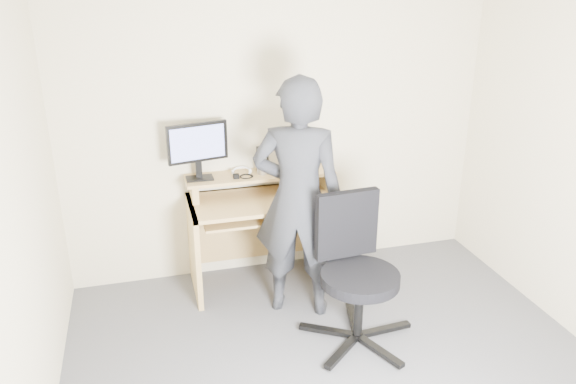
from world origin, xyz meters
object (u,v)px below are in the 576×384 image
office_chair (355,266)px  person (298,199)px  desk (263,218)px  monitor (198,146)px

office_chair → person: 0.63m
desk → person: size_ratio=0.67×
office_chair → desk: bearing=109.2°
desk → monitor: monitor is taller
desk → office_chair: office_chair is taller
desk → person: 0.64m
person → desk: bearing=-51.4°
monitor → office_chair: 1.50m
monitor → person: (0.63, -0.57, -0.28)m
person → office_chair: bearing=144.5°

